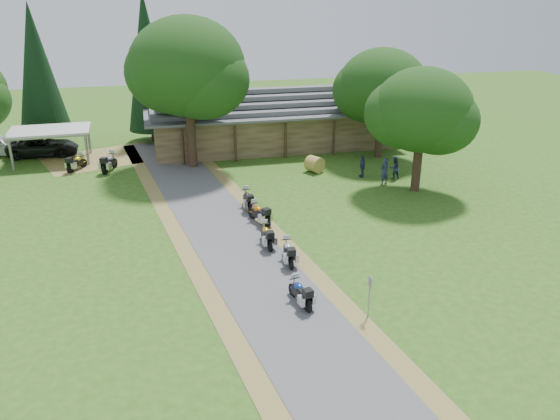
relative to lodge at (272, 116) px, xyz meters
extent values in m
plane|color=#2D5518|center=(-6.00, -24.00, -2.45)|extent=(120.00, 120.00, 0.00)
plane|color=#4D4D50|center=(-6.50, -20.00, -2.45)|extent=(51.95, 51.95, 0.00)
imported|color=silver|center=(-22.11, 2.00, -1.44)|extent=(4.75, 6.55, 2.01)
imported|color=black|center=(-18.80, 0.92, -1.32)|extent=(2.74, 5.99, 2.26)
imported|color=navy|center=(4.97, -12.30, -1.34)|extent=(0.74, 0.62, 2.21)
imported|color=navy|center=(6.16, -11.35, -1.50)|extent=(0.56, 0.41, 1.91)
imported|color=navy|center=(4.13, -10.40, -1.51)|extent=(0.43, 0.56, 1.88)
cylinder|color=olive|center=(1.18, -8.47, -1.87)|extent=(1.54, 1.50, 1.17)
cone|color=black|center=(-9.96, 3.52, 3.86)|extent=(4.10, 4.10, 12.61)
cone|color=black|center=(-18.94, 4.84, 3.41)|extent=(4.23, 4.23, 11.72)
camera|label=1|loc=(-10.48, -45.05, 9.89)|focal=35.00mm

